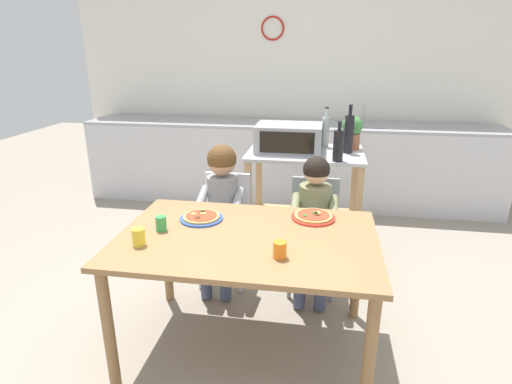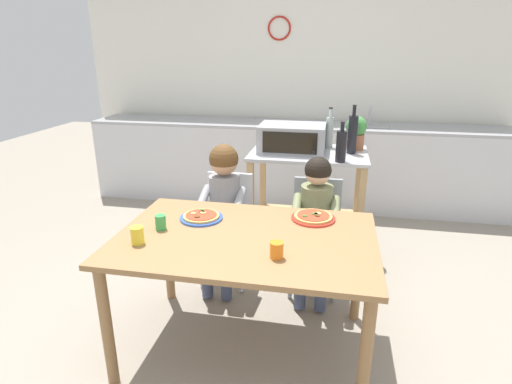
{
  "view_description": "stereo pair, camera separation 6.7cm",
  "coord_description": "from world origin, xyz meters",
  "px_view_note": "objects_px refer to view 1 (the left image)",
  "views": [
    {
      "loc": [
        0.38,
        -2.01,
        1.71
      ],
      "look_at": [
        0.0,
        0.3,
        0.89
      ],
      "focal_mm": 29.0,
      "sensor_mm": 36.0,
      "label": 1
    },
    {
      "loc": [
        0.45,
        -2.0,
        1.71
      ],
      "look_at": [
        0.0,
        0.3,
        0.89
      ],
      "focal_mm": 29.0,
      "sensor_mm": 36.0,
      "label": 2
    }
  ],
  "objects_px": {
    "bottle_squat_spirits": "(338,145)",
    "child_in_olive_shirt": "(314,212)",
    "pizza_plate_red_rimmed": "(313,217)",
    "drinking_cup_orange": "(280,250)",
    "kitchen_island_cart": "(304,187)",
    "drinking_cup_green": "(161,223)",
    "toaster_oven": "(289,138)",
    "pizza_plate_blue_rimmed": "(201,217)",
    "bottle_tall_green_wine": "(349,133)",
    "drinking_cup_yellow": "(139,237)",
    "dining_chair_right": "(314,226)",
    "dining_chair_left": "(226,220)",
    "potted_herb_plant": "(352,131)",
    "bottle_brown_beer": "(326,131)",
    "child_in_grey_shirt": "(221,198)",
    "dining_table": "(247,251)"
  },
  "relations": [
    {
      "from": "toaster_oven",
      "to": "dining_chair_right",
      "type": "distance_m",
      "value": 0.77
    },
    {
      "from": "pizza_plate_red_rimmed",
      "to": "dining_chair_left",
      "type": "bearing_deg",
      "value": 144.4
    },
    {
      "from": "pizza_plate_blue_rimmed",
      "to": "bottle_tall_green_wine",
      "type": "bearing_deg",
      "value": 50.89
    },
    {
      "from": "child_in_grey_shirt",
      "to": "drinking_cup_yellow",
      "type": "xyz_separation_m",
      "value": [
        -0.22,
        -0.86,
        0.09
      ]
    },
    {
      "from": "drinking_cup_green",
      "to": "child_in_grey_shirt",
      "type": "bearing_deg",
      "value": 75.14
    },
    {
      "from": "kitchen_island_cart",
      "to": "drinking_cup_green",
      "type": "relative_size",
      "value": 10.89
    },
    {
      "from": "child_in_olive_shirt",
      "to": "pizza_plate_red_rimmed",
      "type": "distance_m",
      "value": 0.35
    },
    {
      "from": "kitchen_island_cart",
      "to": "child_in_grey_shirt",
      "type": "relative_size",
      "value": 0.88
    },
    {
      "from": "bottle_squat_spirits",
      "to": "child_in_olive_shirt",
      "type": "relative_size",
      "value": 0.3
    },
    {
      "from": "drinking_cup_green",
      "to": "dining_table",
      "type": "bearing_deg",
      "value": 0.76
    },
    {
      "from": "potted_herb_plant",
      "to": "pizza_plate_red_rimmed",
      "type": "distance_m",
      "value": 1.19
    },
    {
      "from": "bottle_squat_spirits",
      "to": "drinking_cup_orange",
      "type": "height_order",
      "value": "bottle_squat_spirits"
    },
    {
      "from": "bottle_squat_spirits",
      "to": "pizza_plate_red_rimmed",
      "type": "relative_size",
      "value": 1.12
    },
    {
      "from": "child_in_olive_shirt",
      "to": "drinking_cup_orange",
      "type": "relative_size",
      "value": 11.94
    },
    {
      "from": "dining_table",
      "to": "dining_chair_left",
      "type": "height_order",
      "value": "dining_chair_left"
    },
    {
      "from": "dining_table",
      "to": "pizza_plate_blue_rimmed",
      "type": "height_order",
      "value": "pizza_plate_blue_rimmed"
    },
    {
      "from": "bottle_squat_spirits",
      "to": "child_in_grey_shirt",
      "type": "relative_size",
      "value": 0.28
    },
    {
      "from": "potted_herb_plant",
      "to": "drinking_cup_green",
      "type": "bearing_deg",
      "value": -127.61
    },
    {
      "from": "kitchen_island_cart",
      "to": "drinking_cup_orange",
      "type": "height_order",
      "value": "kitchen_island_cart"
    },
    {
      "from": "bottle_tall_green_wine",
      "to": "drinking_cup_yellow",
      "type": "bearing_deg",
      "value": -127.05
    },
    {
      "from": "toaster_oven",
      "to": "pizza_plate_red_rimmed",
      "type": "bearing_deg",
      "value": -75.98
    },
    {
      "from": "dining_chair_left",
      "to": "dining_chair_right",
      "type": "height_order",
      "value": "same"
    },
    {
      "from": "bottle_squat_spirits",
      "to": "drinking_cup_yellow",
      "type": "relative_size",
      "value": 3.16
    },
    {
      "from": "potted_herb_plant",
      "to": "child_in_olive_shirt",
      "type": "relative_size",
      "value": 0.27
    },
    {
      "from": "kitchen_island_cart",
      "to": "bottle_squat_spirits",
      "type": "xyz_separation_m",
      "value": [
        0.25,
        -0.26,
        0.43
      ]
    },
    {
      "from": "dining_chair_left",
      "to": "pizza_plate_red_rimmed",
      "type": "xyz_separation_m",
      "value": [
        0.66,
        -0.47,
        0.27
      ]
    },
    {
      "from": "child_in_olive_shirt",
      "to": "drinking_cup_yellow",
      "type": "xyz_separation_m",
      "value": [
        -0.88,
        -0.84,
        0.14
      ]
    },
    {
      "from": "toaster_oven",
      "to": "pizza_plate_blue_rimmed",
      "type": "bearing_deg",
      "value": -111.36
    },
    {
      "from": "dining_table",
      "to": "drinking_cup_green",
      "type": "height_order",
      "value": "drinking_cup_green"
    },
    {
      "from": "dining_chair_right",
      "to": "pizza_plate_red_rimmed",
      "type": "bearing_deg",
      "value": -89.98
    },
    {
      "from": "dining_table",
      "to": "child_in_olive_shirt",
      "type": "bearing_deg",
      "value": 61.5
    },
    {
      "from": "bottle_tall_green_wine",
      "to": "pizza_plate_blue_rimmed",
      "type": "distance_m",
      "value": 1.45
    },
    {
      "from": "dining_chair_right",
      "to": "drinking_cup_yellow",
      "type": "xyz_separation_m",
      "value": [
        -0.88,
        -0.96,
        0.3
      ]
    },
    {
      "from": "kitchen_island_cart",
      "to": "potted_herb_plant",
      "type": "bearing_deg",
      "value": 23.75
    },
    {
      "from": "kitchen_island_cart",
      "to": "bottle_brown_beer",
      "type": "height_order",
      "value": "bottle_brown_beer"
    },
    {
      "from": "drinking_cup_green",
      "to": "bottle_tall_green_wine",
      "type": "bearing_deg",
      "value": 50.25
    },
    {
      "from": "dining_table",
      "to": "pizza_plate_red_rimmed",
      "type": "height_order",
      "value": "pizza_plate_red_rimmed"
    },
    {
      "from": "potted_herb_plant",
      "to": "drinking_cup_yellow",
      "type": "height_order",
      "value": "potted_herb_plant"
    },
    {
      "from": "kitchen_island_cart",
      "to": "pizza_plate_red_rimmed",
      "type": "height_order",
      "value": "kitchen_island_cart"
    },
    {
      "from": "pizza_plate_red_rimmed",
      "to": "drinking_cup_orange",
      "type": "distance_m",
      "value": 0.54
    },
    {
      "from": "bottle_squat_spirits",
      "to": "drinking_cup_orange",
      "type": "bearing_deg",
      "value": -103.51
    },
    {
      "from": "pizza_plate_red_rimmed",
      "to": "bottle_squat_spirits",
      "type": "bearing_deg",
      "value": 78.2
    },
    {
      "from": "drinking_cup_green",
      "to": "drinking_cup_yellow",
      "type": "bearing_deg",
      "value": -103.49
    },
    {
      "from": "dining_chair_left",
      "to": "potted_herb_plant",
      "type": "bearing_deg",
      "value": 34.94
    },
    {
      "from": "dining_table",
      "to": "drinking_cup_yellow",
      "type": "bearing_deg",
      "value": -159.64
    },
    {
      "from": "bottle_tall_green_wine",
      "to": "dining_table",
      "type": "bearing_deg",
      "value": -114.4
    },
    {
      "from": "drinking_cup_orange",
      "to": "toaster_oven",
      "type": "bearing_deg",
      "value": 93.6
    },
    {
      "from": "drinking_cup_orange",
      "to": "kitchen_island_cart",
      "type": "bearing_deg",
      "value": 88.27
    },
    {
      "from": "bottle_brown_beer",
      "to": "pizza_plate_blue_rimmed",
      "type": "height_order",
      "value": "bottle_brown_beer"
    },
    {
      "from": "dining_table",
      "to": "dining_chair_left",
      "type": "xyz_separation_m",
      "value": [
        -0.31,
        0.77,
        -0.17
      ]
    }
  ]
}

